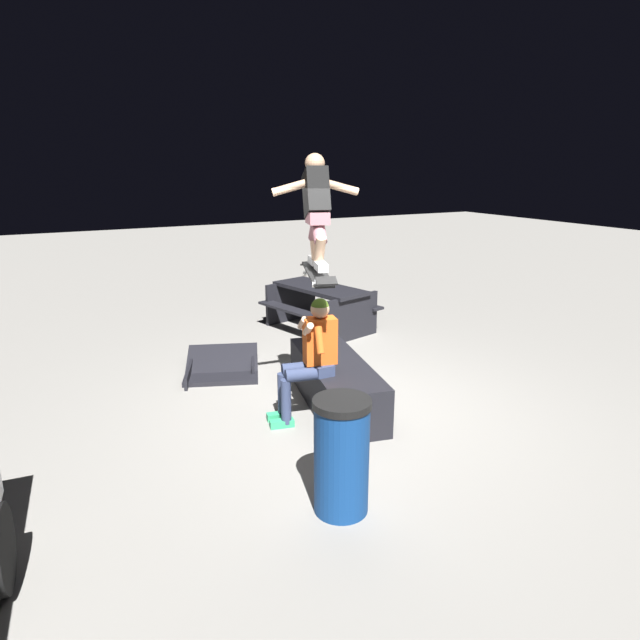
# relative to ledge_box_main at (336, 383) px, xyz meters

# --- Properties ---
(ground_plane) EXTENTS (40.00, 40.00, 0.00)m
(ground_plane) POSITION_rel_ledge_box_main_xyz_m (-0.15, -0.01, -0.27)
(ground_plane) COLOR gray
(ledge_box_main) EXTENTS (2.03, 1.05, 0.54)m
(ledge_box_main) POSITION_rel_ledge_box_main_xyz_m (0.00, 0.00, 0.00)
(ledge_box_main) COLOR black
(ledge_box_main) RESTS_ON ground
(person_sitting_on_ledge) EXTENTS (0.59, 0.78, 1.37)m
(person_sitting_on_ledge) POSITION_rel_ledge_box_main_xyz_m (-0.22, 0.44, 0.51)
(person_sitting_on_ledge) COLOR #2D3856
(person_sitting_on_ledge) RESTS_ON ground
(skateboard) EXTENTS (1.03, 0.49, 0.14)m
(skateboard) POSITION_rel_ledge_box_main_xyz_m (-0.27, 0.37, 1.37)
(skateboard) COLOR black
(skater_airborne) EXTENTS (0.64, 0.87, 1.12)m
(skater_airborne) POSITION_rel_ledge_box_main_xyz_m (-0.21, 0.36, 2.06)
(skater_airborne) COLOR white
(kicker_ramp) EXTENTS (1.25, 1.24, 0.34)m
(kicker_ramp) POSITION_rel_ledge_box_main_xyz_m (1.61, 0.86, -0.21)
(kicker_ramp) COLOR black
(kicker_ramp) RESTS_ON ground
(picnic_table_back) EXTENTS (1.98, 1.72, 0.75)m
(picnic_table_back) POSITION_rel_ledge_box_main_xyz_m (2.78, -1.26, 0.23)
(picnic_table_back) COLOR black
(picnic_table_back) RESTS_ON ground
(trash_bin) EXTENTS (0.47, 0.47, 0.97)m
(trash_bin) POSITION_rel_ledge_box_main_xyz_m (-1.79, 0.96, 0.22)
(trash_bin) COLOR navy
(trash_bin) RESTS_ON ground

